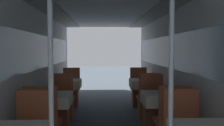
{
  "coord_description": "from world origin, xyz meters",
  "views": [
    {
      "loc": [
        -0.08,
        -1.21,
        1.45
      ],
      "look_at": [
        0.09,
        3.13,
        1.21
      ],
      "focal_mm": 40.0,
      "sensor_mm": 36.0,
      "label": 1
    }
  ],
  "objects_px": {
    "dining_table_right_2": "(143,85)",
    "support_pole_left_0": "(51,92)",
    "chair_left_far_2": "(71,95)",
    "dining_table_right_1": "(161,100)",
    "chair_right_far_2": "(139,94)",
    "support_pole_right_0": "(171,92)",
    "dining_table_left_1": "(52,101)",
    "chair_left_far_1": "(59,112)",
    "chair_right_far_1": "(153,112)",
    "chair_right_near_2": "(148,105)",
    "dining_table_left_2": "(68,85)",
    "chair_left_near_2": "(64,105)"
  },
  "relations": [
    {
      "from": "dining_table_left_2",
      "to": "support_pole_right_0",
      "type": "relative_size",
      "value": 0.35
    },
    {
      "from": "chair_left_far_1",
      "to": "dining_table_right_2",
      "type": "height_order",
      "value": "chair_left_far_1"
    },
    {
      "from": "support_pole_right_0",
      "to": "chair_right_far_2",
      "type": "height_order",
      "value": "support_pole_right_0"
    },
    {
      "from": "chair_right_far_1",
      "to": "dining_table_right_1",
      "type": "bearing_deg",
      "value": 90.0
    },
    {
      "from": "chair_left_far_1",
      "to": "chair_right_far_2",
      "type": "relative_size",
      "value": 1.0
    },
    {
      "from": "chair_left_far_1",
      "to": "dining_table_left_2",
      "type": "xyz_separation_m",
      "value": [
        0.0,
        1.17,
        0.33
      ]
    },
    {
      "from": "chair_right_far_2",
      "to": "dining_table_right_2",
      "type": "bearing_deg",
      "value": 90.0
    },
    {
      "from": "dining_table_left_1",
      "to": "support_pole_right_0",
      "type": "bearing_deg",
      "value": -51.58
    },
    {
      "from": "chair_left_near_2",
      "to": "chair_right_far_2",
      "type": "distance_m",
      "value": 2.11
    },
    {
      "from": "dining_table_right_1",
      "to": "chair_right_far_1",
      "type": "xyz_separation_m",
      "value": [
        0.0,
        0.59,
        -0.33
      ]
    },
    {
      "from": "support_pole_right_0",
      "to": "dining_table_right_1",
      "type": "height_order",
      "value": "support_pole_right_0"
    },
    {
      "from": "support_pole_left_0",
      "to": "chair_left_far_1",
      "type": "relative_size",
      "value": 2.2
    },
    {
      "from": "chair_right_near_2",
      "to": "chair_right_far_2",
      "type": "relative_size",
      "value": 1.0
    },
    {
      "from": "dining_table_right_2",
      "to": "dining_table_right_1",
      "type": "bearing_deg",
      "value": -90.0
    },
    {
      "from": "dining_table_left_2",
      "to": "chair_left_far_2",
      "type": "height_order",
      "value": "chair_left_far_2"
    },
    {
      "from": "chair_left_far_1",
      "to": "support_pole_left_0",
      "type": "bearing_deg",
      "value": 98.29
    },
    {
      "from": "chair_right_far_1",
      "to": "chair_left_near_2",
      "type": "bearing_deg",
      "value": -18.29
    },
    {
      "from": "chair_left_near_2",
      "to": "chair_right_near_2",
      "type": "distance_m",
      "value": 1.74
    },
    {
      "from": "chair_left_near_2",
      "to": "dining_table_left_1",
      "type": "bearing_deg",
      "value": -90.0
    },
    {
      "from": "dining_table_left_1",
      "to": "support_pole_right_0",
      "type": "height_order",
      "value": "support_pole_right_0"
    },
    {
      "from": "support_pole_left_0",
      "to": "chair_right_near_2",
      "type": "bearing_deg",
      "value": 64.5
    },
    {
      "from": "dining_table_left_2",
      "to": "chair_left_far_2",
      "type": "bearing_deg",
      "value": 90.0
    },
    {
      "from": "dining_table_right_1",
      "to": "dining_table_right_2",
      "type": "xyz_separation_m",
      "value": [
        0.0,
        1.76,
        0.0
      ]
    },
    {
      "from": "support_pole_left_0",
      "to": "chair_left_far_2",
      "type": "relative_size",
      "value": 2.2
    },
    {
      "from": "chair_left_far_2",
      "to": "support_pole_right_0",
      "type": "distance_m",
      "value": 4.42
    },
    {
      "from": "dining_table_right_2",
      "to": "support_pole_left_0",
      "type": "bearing_deg",
      "value": -111.63
    },
    {
      "from": "support_pole_left_0",
      "to": "chair_right_far_1",
      "type": "height_order",
      "value": "support_pole_left_0"
    },
    {
      "from": "chair_left_far_1",
      "to": "chair_right_far_2",
      "type": "height_order",
      "value": "same"
    },
    {
      "from": "dining_table_left_2",
      "to": "chair_left_far_2",
      "type": "distance_m",
      "value": 0.68
    },
    {
      "from": "support_pole_left_0",
      "to": "dining_table_right_1",
      "type": "relative_size",
      "value": 2.87
    },
    {
      "from": "chair_left_far_2",
      "to": "chair_right_near_2",
      "type": "distance_m",
      "value": 2.11
    },
    {
      "from": "dining_table_left_2",
      "to": "chair_right_far_2",
      "type": "xyz_separation_m",
      "value": [
        1.74,
        0.59,
        -0.33
      ]
    },
    {
      "from": "chair_left_near_2",
      "to": "dining_table_right_2",
      "type": "distance_m",
      "value": 1.87
    },
    {
      "from": "support_pole_left_0",
      "to": "chair_left_far_2",
      "type": "distance_m",
      "value": 4.2
    },
    {
      "from": "chair_right_near_2",
      "to": "support_pole_right_0",
      "type": "bearing_deg",
      "value": -96.68
    },
    {
      "from": "chair_right_far_2",
      "to": "chair_left_far_2",
      "type": "bearing_deg",
      "value": 0.0
    },
    {
      "from": "support_pole_right_0",
      "to": "chair_left_far_2",
      "type": "bearing_deg",
      "value": 108.75
    },
    {
      "from": "dining_table_left_1",
      "to": "chair_left_near_2",
      "type": "bearing_deg",
      "value": 90.0
    },
    {
      "from": "support_pole_right_0",
      "to": "dining_table_right_2",
      "type": "height_order",
      "value": "support_pole_right_0"
    },
    {
      "from": "chair_left_near_2",
      "to": "chair_right_near_2",
      "type": "xyz_separation_m",
      "value": [
        1.74,
        0.0,
        0.0
      ]
    },
    {
      "from": "dining_table_right_2",
      "to": "chair_right_far_2",
      "type": "xyz_separation_m",
      "value": [
        0.0,
        0.59,
        -0.33
      ]
    },
    {
      "from": "dining_table_left_2",
      "to": "support_pole_right_0",
      "type": "distance_m",
      "value": 3.82
    },
    {
      "from": "dining_table_left_2",
      "to": "chair_right_far_1",
      "type": "distance_m",
      "value": 2.12
    },
    {
      "from": "dining_table_left_1",
      "to": "dining_table_left_2",
      "type": "distance_m",
      "value": 1.76
    },
    {
      "from": "chair_left_near_2",
      "to": "chair_right_far_1",
      "type": "height_order",
      "value": "same"
    },
    {
      "from": "dining_table_left_1",
      "to": "chair_left_far_1",
      "type": "height_order",
      "value": "chair_left_far_1"
    },
    {
      "from": "dining_table_left_1",
      "to": "chair_right_far_2",
      "type": "height_order",
      "value": "chair_right_far_2"
    },
    {
      "from": "support_pole_left_0",
      "to": "chair_right_near_2",
      "type": "xyz_separation_m",
      "value": [
        1.4,
        2.93,
        -0.78
      ]
    },
    {
      "from": "support_pole_left_0",
      "to": "chair_right_far_2",
      "type": "height_order",
      "value": "support_pole_left_0"
    },
    {
      "from": "dining_table_right_1",
      "to": "dining_table_right_2",
      "type": "height_order",
      "value": "same"
    }
  ]
}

